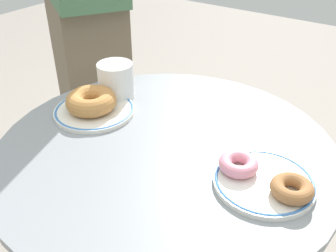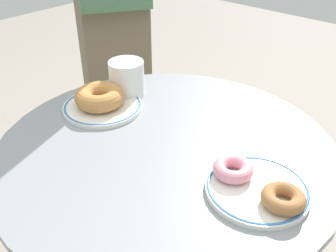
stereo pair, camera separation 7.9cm
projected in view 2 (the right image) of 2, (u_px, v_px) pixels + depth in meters
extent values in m
cylinder|color=gray|center=(166.00, 148.00, 0.82)|extent=(0.73, 0.73, 0.02)
cylinder|color=white|center=(103.00, 107.00, 0.94)|extent=(0.20, 0.20, 0.01)
torus|color=#3D75BC|center=(103.00, 106.00, 0.94)|extent=(0.19, 0.19, 0.01)
cylinder|color=white|center=(256.00, 191.00, 0.68)|extent=(0.19, 0.19, 0.01)
torus|color=#3D75BC|center=(256.00, 189.00, 0.68)|extent=(0.18, 0.18, 0.01)
torus|color=#BC7F42|center=(100.00, 97.00, 0.93)|extent=(0.16, 0.16, 0.04)
torus|color=#A36B3D|center=(283.00, 198.00, 0.64)|extent=(0.09, 0.09, 0.03)
torus|color=pink|center=(234.00, 168.00, 0.71)|extent=(0.10, 0.10, 0.03)
cylinder|color=white|center=(127.00, 78.00, 0.98)|extent=(0.09, 0.09, 0.09)
torus|color=white|center=(134.00, 69.00, 1.02)|extent=(0.04, 0.07, 0.07)
cube|color=brown|center=(116.00, 103.00, 1.57)|extent=(0.44, 0.39, 0.87)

